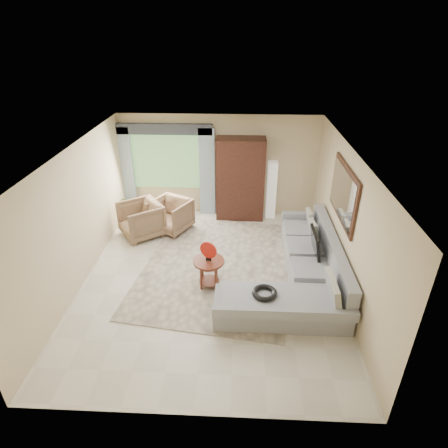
# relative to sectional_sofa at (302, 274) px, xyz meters

# --- Properties ---
(ground) EXTENTS (6.00, 6.00, 0.00)m
(ground) POSITION_rel_sectional_sofa_xyz_m (-1.78, 0.18, -0.28)
(ground) COLOR silver
(ground) RESTS_ON ground
(area_rug) EXTENTS (3.52, 4.38, 0.02)m
(area_rug) POSITION_rel_sectional_sofa_xyz_m (-1.67, 0.62, -0.27)
(area_rug) COLOR #BFB297
(area_rug) RESTS_ON ground
(sectional_sofa) EXTENTS (2.30, 3.46, 0.90)m
(sectional_sofa) POSITION_rel_sectional_sofa_xyz_m (0.00, 0.00, 0.00)
(sectional_sofa) COLOR #999AA0
(sectional_sofa) RESTS_ON ground
(tv_screen) EXTENTS (0.14, 0.74, 0.48)m
(tv_screen) POSITION_rel_sectional_sofa_xyz_m (0.27, 0.45, 0.44)
(tv_screen) COLOR black
(tv_screen) RESTS_ON sectional_sofa
(garden_hose) EXTENTS (0.43, 0.43, 0.09)m
(garden_hose) POSITION_rel_sectional_sofa_xyz_m (-0.78, -0.93, 0.26)
(garden_hose) COLOR black
(garden_hose) RESTS_ON sectional_sofa
(coffee_table) EXTENTS (0.59, 0.59, 0.59)m
(coffee_table) POSITION_rel_sectional_sofa_xyz_m (-1.79, -0.08, 0.03)
(coffee_table) COLOR #502015
(coffee_table) RESTS_ON ground
(red_disc) EXTENTS (0.32, 0.15, 0.34)m
(red_disc) POSITION_rel_sectional_sofa_xyz_m (-1.79, -0.08, 0.54)
(red_disc) COLOR red
(red_disc) RESTS_ON coffee_table
(armchair_left) EXTENTS (1.27, 1.26, 0.84)m
(armchair_left) POSITION_rel_sectional_sofa_xyz_m (-3.56, 1.81, 0.13)
(armchair_left) COLOR #8A674B
(armchair_left) RESTS_ON ground
(armchair_right) EXTENTS (1.16, 1.17, 0.79)m
(armchair_right) POSITION_rel_sectional_sofa_xyz_m (-2.91, 2.11, 0.11)
(armchair_right) COLOR #8E654D
(armchair_right) RESTS_ON ground
(potted_plant) EXTENTS (0.62, 0.58, 0.55)m
(potted_plant) POSITION_rel_sectional_sofa_xyz_m (-4.16, 2.83, -0.01)
(potted_plant) COLOR #999999
(potted_plant) RESTS_ON ground
(armoire) EXTENTS (1.20, 0.55, 2.10)m
(armoire) POSITION_rel_sectional_sofa_xyz_m (-1.23, 2.90, 0.77)
(armoire) COLOR black
(armoire) RESTS_ON ground
(floor_lamp) EXTENTS (0.24, 0.24, 1.50)m
(floor_lamp) POSITION_rel_sectional_sofa_xyz_m (-0.43, 2.96, 0.47)
(floor_lamp) COLOR silver
(floor_lamp) RESTS_ON ground
(window) EXTENTS (1.80, 0.04, 1.40)m
(window) POSITION_rel_sectional_sofa_xyz_m (-3.13, 3.15, 1.12)
(window) COLOR #669E59
(window) RESTS_ON wall_back
(curtain_left) EXTENTS (0.40, 0.08, 2.30)m
(curtain_left) POSITION_rel_sectional_sofa_xyz_m (-4.18, 3.06, 0.87)
(curtain_left) COLOR #9EB7CC
(curtain_left) RESTS_ON ground
(curtain_right) EXTENTS (0.40, 0.08, 2.30)m
(curtain_right) POSITION_rel_sectional_sofa_xyz_m (-2.08, 3.06, 0.87)
(curtain_right) COLOR #9EB7CC
(curtain_right) RESTS_ON ground
(valance) EXTENTS (2.40, 0.12, 0.26)m
(valance) POSITION_rel_sectional_sofa_xyz_m (-3.13, 3.08, 1.97)
(valance) COLOR #1E232D
(valance) RESTS_ON wall_back
(wall_mirror) EXTENTS (0.05, 1.70, 1.05)m
(wall_mirror) POSITION_rel_sectional_sofa_xyz_m (0.68, 0.53, 1.47)
(wall_mirror) COLOR black
(wall_mirror) RESTS_ON wall_right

